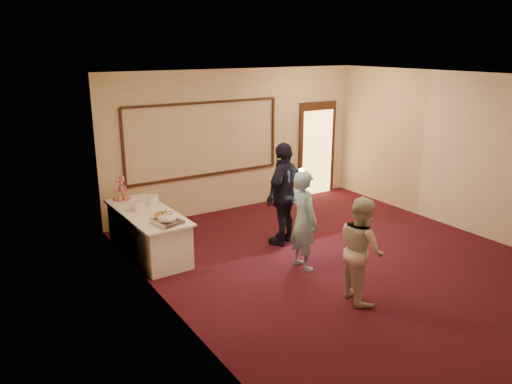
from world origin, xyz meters
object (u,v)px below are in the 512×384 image
cupcake_stand (121,190)px  tart (162,215)px  plate_stack_a (139,206)px  man (303,220)px  woman (361,249)px  pavlova_tray (167,219)px  guest (284,194)px  plate_stack_b (153,200)px  buffet_table (148,233)px

cupcake_stand → tart: cupcake_stand is taller
plate_stack_a → man: size_ratio=0.11×
plate_stack_a → tart: 0.52m
woman → plate_stack_a: bearing=48.8°
plate_stack_a → cupcake_stand: bearing=94.1°
plate_stack_a → tart: size_ratio=0.73×
pavlova_tray → man: man is taller
plate_stack_a → woman: bearing=-57.2°
pavlova_tray → guest: (2.19, -0.05, 0.08)m
plate_stack_b → man: (1.68, -2.13, -0.04)m
tart → woman: 3.28m
pavlova_tray → woman: size_ratio=0.35×
man → pavlova_tray: bearing=60.4°
plate_stack_a → buffet_table: bearing=-52.7°
buffet_table → tart: tart is taller
woman → buffet_table: bearing=48.6°
woman → guest: bearing=8.9°
guest → woman: bearing=56.9°
pavlova_tray → tart: (0.06, 0.40, -0.05)m
plate_stack_a → guest: bearing=-21.7°
cupcake_stand → woman: size_ratio=0.31×
cupcake_stand → tart: size_ratio=1.86×
guest → pavlova_tray: bearing=-27.2°
pavlova_tray → plate_stack_a: pavlova_tray is taller
plate_stack_b → woman: woman is taller
tart → cupcake_stand: bearing=101.5°
plate_stack_b → pavlova_tray: bearing=-99.1°
cupcake_stand → plate_stack_a: cupcake_stand is taller
buffet_table → cupcake_stand: size_ratio=4.55×
pavlova_tray → man: size_ratio=0.33×
woman → guest: size_ratio=0.81×
cupcake_stand → plate_stack_b: (0.37, -0.62, -0.08)m
cupcake_stand → plate_stack_a: (0.06, -0.80, -0.09)m
pavlova_tray → plate_stack_a: size_ratio=2.90×
tart → guest: size_ratio=0.13×
plate_stack_b → tart: size_ratio=0.79×
tart → man: man is taller
buffet_table → plate_stack_b: size_ratio=10.68×
buffet_table → guest: size_ratio=1.14×
cupcake_stand → plate_stack_b: size_ratio=2.35×
plate_stack_a → guest: (2.34, -0.93, 0.08)m
plate_stack_b → buffet_table: bearing=-128.4°
pavlova_tray → woman: bearing=-50.4°
cupcake_stand → plate_stack_b: bearing=-59.3°
cupcake_stand → woman: (2.11, -3.99, -0.19)m
pavlova_tray → tart: 0.41m
pavlova_tray → cupcake_stand: 1.69m
man → woman: man is taller
plate_stack_a → man: bearing=-44.5°
cupcake_stand → man: bearing=-53.4°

